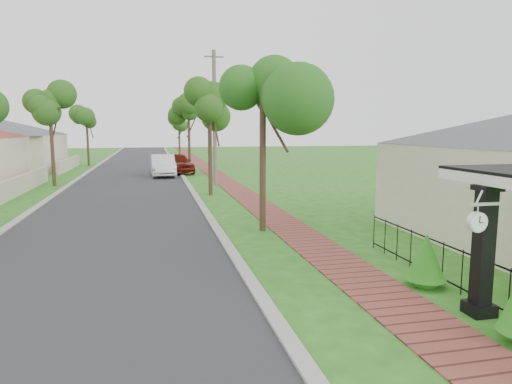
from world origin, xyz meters
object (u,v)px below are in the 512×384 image
object	(u,v)px
porch_post	(483,258)
station_clock	(478,220)
parked_car_white	(163,166)
utility_pole	(215,118)
near_tree	(263,89)
parked_car_red	(177,163)

from	to	relation	value
porch_post	station_clock	world-z (taller)	porch_post
parked_car_white	porch_post	bearing A→B (deg)	-80.87
porch_post	parked_car_white	bearing A→B (deg)	100.93
porch_post	utility_pole	size ratio (longest dim) A/B	0.31
porch_post	station_clock	size ratio (longest dim) A/B	3.94
parked_car_white	utility_pole	size ratio (longest dim) A/B	0.58
porch_post	parked_car_white	size ratio (longest dim) A/B	0.53
porch_post	near_tree	size ratio (longest dim) A/B	0.41
porch_post	station_clock	distance (m)	1.04
parked_car_red	porch_post	bearing A→B (deg)	-93.87
parked_car_red	utility_pole	xyz separation A→B (m)	(1.90, -8.43, 3.38)
utility_pole	station_clock	distance (m)	21.59
porch_post	parked_car_red	world-z (taller)	porch_post
station_clock	near_tree	bearing A→B (deg)	102.51
parked_car_red	parked_car_white	distance (m)	2.27
porch_post	near_tree	bearing A→B (deg)	106.37
parked_car_white	utility_pole	xyz separation A→B (m)	(3.05, -6.47, 3.39)
near_tree	porch_post	bearing A→B (deg)	-73.63
porch_post	utility_pole	world-z (taller)	utility_pole
porch_post	utility_pole	bearing A→B (deg)	96.12
porch_post	parked_car_red	size ratio (longest dim) A/B	0.53
parked_car_white	utility_pole	world-z (taller)	utility_pole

